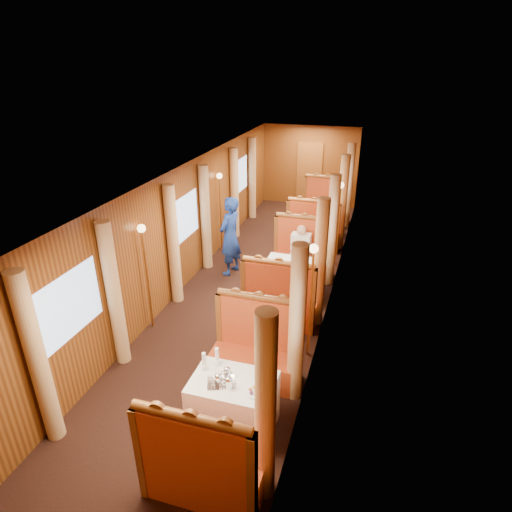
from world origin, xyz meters
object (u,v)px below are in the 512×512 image
at_px(banquette_far_aft, 325,208).
at_px(rose_vase_far, 320,201).
at_px(banquette_mid_aft, 302,257).
at_px(teapot_right, 229,384).
at_px(table_near, 233,404).
at_px(steward, 230,236).
at_px(banquette_near_aft, 256,353).
at_px(banquette_mid_fwd, 280,303).
at_px(teapot_back, 227,373).
at_px(rose_vase_mid, 292,254).
at_px(tea_tray, 221,383).
at_px(fruit_plate, 255,391).
at_px(table_far, 319,221).
at_px(banquette_far_fwd, 313,233).
at_px(passenger, 300,247).
at_px(teapot_left, 218,381).
at_px(banquette_near_fwd, 202,468).
at_px(table_mid, 292,280).

relative_size(banquette_far_aft, rose_vase_far, 3.72).
height_order(banquette_mid_aft, teapot_right, banquette_mid_aft).
height_order(table_near, steward, steward).
relative_size(teapot_right, steward, 0.09).
xyz_separation_m(banquette_near_aft, banquette_mid_fwd, (0.00, 1.47, 0.00)).
bearing_deg(teapot_back, rose_vase_mid, 65.19).
xyz_separation_m(tea_tray, fruit_plate, (0.45, -0.04, 0.01)).
relative_size(banquette_near_aft, steward, 0.76).
relative_size(table_far, banquette_far_fwd, 0.78).
relative_size(fruit_plate, rose_vase_far, 0.67).
bearing_deg(teapot_right, banquette_far_aft, 89.48).
relative_size(banquette_near_aft, passenger, 1.76).
bearing_deg(table_near, teapot_left, -142.34).
distance_m(fruit_plate, rose_vase_far, 7.14).
bearing_deg(table_far, banquette_mid_fwd, -90.00).
height_order(table_near, teapot_back, teapot_back).
relative_size(rose_vase_mid, rose_vase_far, 1.00).
xyz_separation_m(banquette_near_fwd, passenger, (-0.00, 5.33, 0.32)).
bearing_deg(table_mid, banquette_mid_fwd, -90.00).
height_order(banquette_near_fwd, rose_vase_far, banquette_near_fwd).
distance_m(banquette_near_fwd, teapot_right, 0.96).
relative_size(banquette_far_aft, fruit_plate, 5.59).
bearing_deg(table_near, rose_vase_far, 90.06).
bearing_deg(passenger, teapot_back, -91.19).
bearing_deg(passenger, banquette_far_aft, 90.00).
relative_size(banquette_near_fwd, banquette_mid_aft, 1.00).
bearing_deg(table_far, tea_tray, -91.01).
bearing_deg(banquette_mid_fwd, table_mid, 90.00).
bearing_deg(rose_vase_far, table_mid, -89.89).
distance_m(banquette_near_fwd, banquette_far_aft, 9.03).
height_order(banquette_far_fwd, teapot_back, banquette_far_fwd).
xyz_separation_m(teapot_left, passenger, (0.15, 4.43, -0.07)).
relative_size(teapot_left, passenger, 0.21).
xyz_separation_m(banquette_far_fwd, fruit_plate, (0.32, -6.10, 0.35)).
distance_m(rose_vase_mid, rose_vase_far, 3.48).
relative_size(banquette_near_fwd, rose_vase_far, 3.72).
distance_m(table_near, passenger, 4.33).
distance_m(fruit_plate, passenger, 4.44).
xyz_separation_m(banquette_near_fwd, fruit_plate, (0.32, 0.90, 0.35)).
relative_size(table_near, steward, 0.60).
relative_size(fruit_plate, rose_vase_mid, 0.67).
relative_size(table_near, teapot_back, 7.17).
xyz_separation_m(banquette_mid_fwd, banquette_far_aft, (0.00, 5.53, 0.00)).
distance_m(banquette_mid_aft, teapot_back, 4.49).
relative_size(fruit_plate, passenger, 0.32).
xyz_separation_m(banquette_near_fwd, banquette_near_aft, (0.00, 2.03, 0.00)).
bearing_deg(teapot_left, teapot_right, 6.39).
xyz_separation_m(table_far, fruit_plate, (0.32, -7.12, 0.39)).
distance_m(tea_tray, teapot_back, 0.14).
xyz_separation_m(table_near, table_far, (0.00, 7.00, 0.00)).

